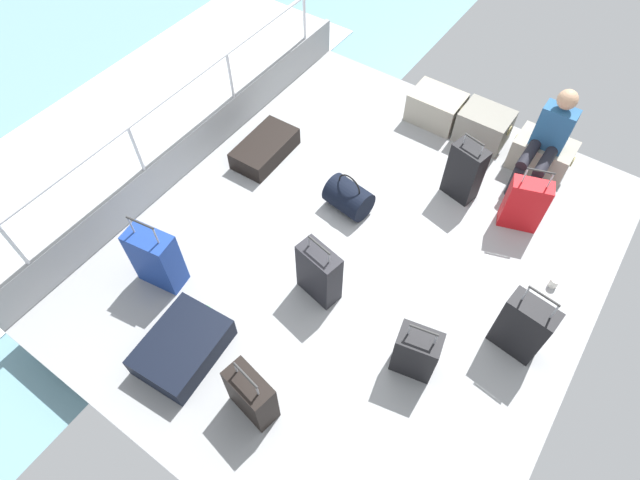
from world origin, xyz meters
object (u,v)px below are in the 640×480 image
(passenger_seated, at_px, (548,139))
(suitcase_7, at_px, (465,172))
(suitcase_8, at_px, (319,273))
(suitcase_2, at_px, (416,352))
(suitcase_4, at_px, (265,149))
(suitcase_3, at_px, (525,204))
(suitcase_1, at_px, (251,395))
(suitcase_5, at_px, (183,347))
(cargo_crate_0, at_px, (436,107))
(duffel_bag, at_px, (349,197))
(paper_cup, at_px, (554,283))
(cargo_crate_1, at_px, (484,126))
(cargo_crate_2, at_px, (541,155))
(suitcase_0, at_px, (156,258))
(suitcase_6, at_px, (523,327))

(passenger_seated, relative_size, suitcase_7, 1.36)
(suitcase_8, bearing_deg, suitcase_2, -7.98)
(suitcase_4, bearing_deg, suitcase_3, 14.60)
(suitcase_1, relative_size, suitcase_5, 0.84)
(suitcase_5, bearing_deg, passenger_seated, 65.67)
(cargo_crate_0, bearing_deg, duffel_bag, -93.03)
(cargo_crate_0, xyz_separation_m, suitcase_8, (0.24, -2.78, 0.12))
(cargo_crate_0, bearing_deg, suitcase_5, -95.22)
(suitcase_5, distance_m, paper_cup, 3.47)
(cargo_crate_1, relative_size, suitcase_8, 0.79)
(cargo_crate_0, xyz_separation_m, suitcase_1, (0.44, -3.98, 0.09))
(suitcase_3, height_order, suitcase_4, suitcase_3)
(cargo_crate_0, xyz_separation_m, passenger_seated, (1.33, -0.23, 0.38))
(suitcase_5, bearing_deg, cargo_crate_2, 66.67)
(cargo_crate_1, xyz_separation_m, passenger_seated, (0.71, -0.24, 0.37))
(paper_cup, bearing_deg, cargo_crate_1, 134.00)
(suitcase_4, relative_size, duffel_bag, 1.61)
(cargo_crate_1, distance_m, suitcase_7, 0.95)
(cargo_crate_1, distance_m, suitcase_0, 3.90)
(cargo_crate_2, distance_m, suitcase_3, 0.91)
(cargo_crate_0, relative_size, suitcase_0, 0.73)
(cargo_crate_1, distance_m, suitcase_2, 3.03)
(suitcase_2, distance_m, suitcase_4, 2.91)
(suitcase_0, height_order, suitcase_8, suitcase_0)
(passenger_seated, xyz_separation_m, paper_cup, (0.71, -1.23, -0.51))
(paper_cup, bearing_deg, suitcase_2, -115.96)
(suitcase_5, bearing_deg, cargo_crate_0, 84.78)
(cargo_crate_2, relative_size, paper_cup, 6.54)
(suitcase_8, height_order, duffel_bag, suitcase_8)
(suitcase_0, distance_m, suitcase_1, 1.57)
(suitcase_4, distance_m, duffel_bag, 1.21)
(paper_cup, bearing_deg, suitcase_5, -133.72)
(suitcase_2, height_order, suitcase_8, suitcase_8)
(suitcase_7, height_order, suitcase_8, suitcase_7)
(cargo_crate_0, distance_m, suitcase_7, 1.21)
(cargo_crate_0, xyz_separation_m, paper_cup, (2.03, -1.46, -0.14))
(suitcase_2, relative_size, suitcase_6, 0.80)
(suitcase_0, xyz_separation_m, suitcase_8, (1.30, 0.73, -0.02))
(cargo_crate_1, height_order, suitcase_6, suitcase_6)
(duffel_bag, bearing_deg, paper_cup, 8.21)
(suitcase_3, relative_size, suitcase_6, 0.92)
(suitcase_1, distance_m, suitcase_3, 3.21)
(suitcase_5, xyz_separation_m, suitcase_6, (2.31, 1.72, 0.21))
(suitcase_1, xyz_separation_m, suitcase_8, (-0.20, 1.21, 0.04))
(cargo_crate_0, distance_m, passenger_seated, 1.40)
(cargo_crate_2, bearing_deg, suitcase_4, -148.47)
(suitcase_4, relative_size, suitcase_5, 0.98)
(suitcase_3, bearing_deg, suitcase_8, -123.44)
(cargo_crate_2, xyz_separation_m, passenger_seated, (0.00, -0.18, 0.37))
(suitcase_8, bearing_deg, cargo_crate_2, 68.26)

